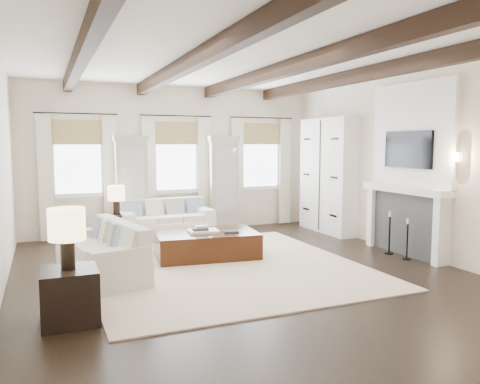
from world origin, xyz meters
name	(u,v)px	position (x,y,z in m)	size (l,w,h in m)	color
ground	(242,273)	(0.00, 0.00, 0.00)	(7.50, 7.50, 0.00)	black
room_shell	(262,147)	(0.75, 0.90, 1.89)	(6.54, 7.54, 3.22)	beige
area_rug	(224,266)	(-0.12, 0.46, 0.01)	(4.12, 4.45, 0.02)	beige
sofa_back	(166,223)	(-0.40, 3.07, 0.32)	(1.88, 0.88, 0.80)	silver
sofa_left	(105,255)	(-1.93, 0.61, 0.33)	(1.20, 2.00, 0.80)	silver
ottoman	(206,245)	(-0.18, 1.16, 0.22)	(1.70, 1.06, 0.45)	black
tray	(203,231)	(-0.23, 1.15, 0.47)	(0.50, 0.38, 0.04)	white
book_lower	(200,229)	(-0.29, 1.15, 0.51)	(0.26, 0.20, 0.04)	#262628
book_upper	(202,226)	(-0.25, 1.18, 0.54)	(0.22, 0.17, 0.03)	beige
book_loose	(231,232)	(0.20, 0.95, 0.46)	(0.24, 0.18, 0.03)	#262628
side_table_front	(70,296)	(-2.50, -1.05, 0.30)	(0.60, 0.60, 0.60)	black
lamp_front	(67,228)	(-2.50, -1.05, 1.05)	(0.39, 0.39, 0.67)	black
side_table_back	(117,228)	(-1.40, 3.05, 0.28)	(0.37, 0.37, 0.55)	black
lamp_back	(116,195)	(-1.40, 3.05, 0.94)	(0.33, 0.33, 0.57)	black
candlestick_near	(407,243)	(2.90, -0.31, 0.29)	(0.14, 0.14, 0.70)	black
candlestick_far	(389,236)	(2.90, 0.14, 0.32)	(0.16, 0.16, 0.77)	black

